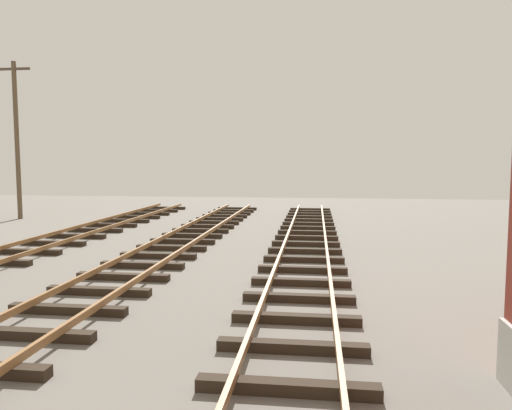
{
  "coord_description": "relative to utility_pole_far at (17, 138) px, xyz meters",
  "views": [
    {
      "loc": [
        0.95,
        -1.23,
        3.13
      ],
      "look_at": [
        -0.8,
        12.77,
        1.84
      ],
      "focal_mm": 33.65,
      "sensor_mm": 36.0,
      "label": 1
    }
  ],
  "objects": [
    {
      "name": "utility_pole_far",
      "position": [
        0.0,
        0.0,
        0.0
      ],
      "size": [
        1.8,
        0.24,
        8.44
      ],
      "color": "brown",
      "rests_on": "ground"
    }
  ]
}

